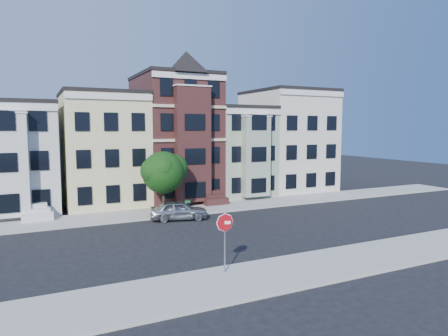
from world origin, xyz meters
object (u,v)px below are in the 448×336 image
parked_car (179,210)px  newspaper_box (188,206)px  street_tree (163,175)px  stop_sign (225,239)px

parked_car → newspaper_box: (1.40, 1.82, -0.12)m
street_tree → parked_car: 3.27m
parked_car → stop_sign: bearing=-175.0°
newspaper_box → street_tree: bearing=-165.7°
parked_car → newspaper_box: bearing=-23.8°
street_tree → stop_sign: (-1.27, -14.03, -1.50)m
street_tree → parked_car: size_ratio=1.42×
street_tree → stop_sign: 14.16m
newspaper_box → stop_sign: 14.31m
newspaper_box → stop_sign: (-3.27, -13.88, 1.16)m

